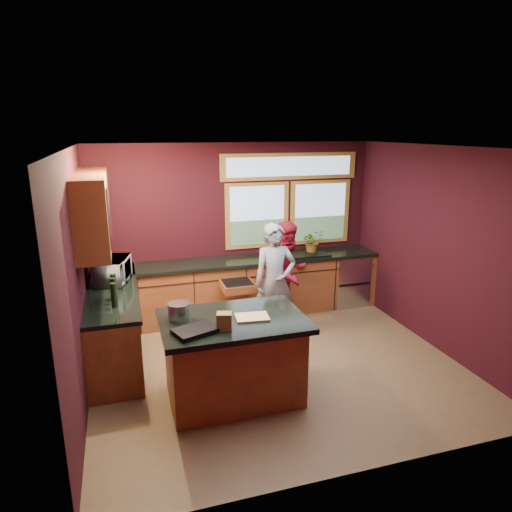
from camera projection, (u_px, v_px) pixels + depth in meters
name	position (u px, v px, depth m)	size (l,w,h in m)	color
floor	(276.00, 364.00, 5.82)	(4.50, 4.50, 0.00)	brown
room_shell	(222.00, 224.00, 5.47)	(4.52, 4.02, 2.71)	black
back_counter	(253.00, 286.00, 7.32)	(4.50, 0.64, 0.93)	#572D14
left_counter	(114.00, 322.00, 5.94)	(0.64, 2.30, 0.93)	#572D14
island	(233.00, 358.00, 5.00)	(1.55, 1.05, 0.95)	#572D14
person_grey	(275.00, 282.00, 6.40)	(0.60, 0.40, 1.66)	slate
person_red	(288.00, 273.00, 6.89)	(0.77, 0.60, 1.59)	maroon
microwave	(112.00, 270.00, 6.03)	(0.59, 0.40, 0.33)	#999999
potted_plant	(313.00, 241.00, 7.47)	(0.34, 0.30, 0.38)	#999999
paper_towel	(275.00, 248.00, 7.25)	(0.12, 0.12, 0.28)	silver
cutting_board	(252.00, 317.00, 4.88)	(0.35, 0.25, 0.02)	tan
stock_pot	(179.00, 311.00, 4.84)	(0.24, 0.24, 0.18)	silver
paper_bag	(224.00, 321.00, 4.58)	(0.15, 0.12, 0.18)	brown
black_tray	(195.00, 331.00, 4.51)	(0.40, 0.28, 0.05)	black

